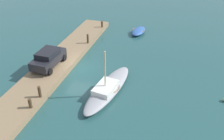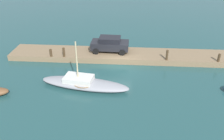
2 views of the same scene
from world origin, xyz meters
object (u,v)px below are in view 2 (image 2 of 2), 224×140
(mooring_post_mid_west, at_px, (167,55))
(mooring_post_mid_east, at_px, (64,52))
(mooring_post_west, at_px, (219,58))
(sailboat_grey, at_px, (84,83))
(parked_car, at_px, (110,44))
(mooring_post_east, at_px, (51,53))

(mooring_post_mid_west, bearing_deg, mooring_post_mid_east, 0.00)
(mooring_post_mid_east, bearing_deg, mooring_post_west, 180.00)
(sailboat_grey, relative_size, mooring_post_west, 9.73)
(mooring_post_west, relative_size, mooring_post_mid_west, 0.77)
(mooring_post_west, bearing_deg, parked_car, -8.89)
(sailboat_grey, xyz_separation_m, mooring_post_mid_east, (2.89, -4.77, 0.66))
(sailboat_grey, relative_size, mooring_post_mid_west, 7.49)
(mooring_post_west, distance_m, parked_car, 11.11)
(mooring_post_west, bearing_deg, mooring_post_east, 0.00)
(parked_car, bearing_deg, sailboat_grey, 76.73)
(mooring_post_mid_west, distance_m, mooring_post_east, 11.90)
(mooring_post_west, height_order, mooring_post_mid_west, mooring_post_mid_west)
(sailboat_grey, distance_m, mooring_post_mid_east, 5.62)
(mooring_post_mid_west, xyz_separation_m, parked_car, (5.88, -1.72, 0.32))
(mooring_post_mid_west, relative_size, parked_car, 0.26)
(mooring_post_west, height_order, parked_car, parked_car)
(mooring_post_east, relative_size, parked_car, 0.19)
(parked_car, bearing_deg, mooring_post_mid_east, 22.06)
(mooring_post_mid_east, bearing_deg, parked_car, -159.69)
(sailboat_grey, xyz_separation_m, mooring_post_mid_west, (-7.62, -4.77, 0.70))
(mooring_post_mid_west, bearing_deg, mooring_post_west, 180.00)
(mooring_post_west, distance_m, mooring_post_east, 16.99)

